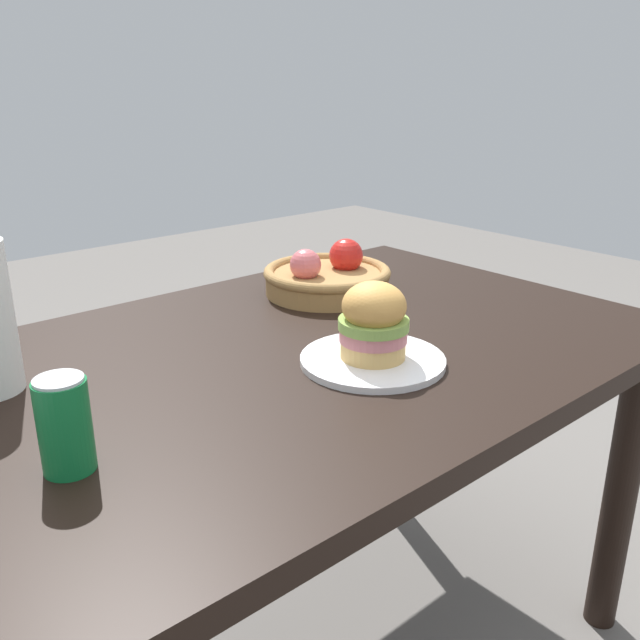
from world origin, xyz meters
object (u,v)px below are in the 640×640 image
(plate, at_px, (373,360))
(soda_can, at_px, (65,425))
(fruit_basket, at_px, (327,277))
(sandwich, at_px, (374,321))

(plate, height_order, soda_can, soda_can)
(plate, relative_size, fruit_basket, 0.87)
(sandwich, distance_m, fruit_basket, 0.41)
(plate, bearing_deg, fruit_basket, 59.38)
(sandwich, bearing_deg, fruit_basket, 59.38)
(plate, distance_m, fruit_basket, 0.41)
(sandwich, height_order, soda_can, sandwich)
(sandwich, height_order, fruit_basket, sandwich)
(sandwich, xyz_separation_m, fruit_basket, (0.21, 0.36, -0.04))
(plate, distance_m, soda_can, 0.53)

